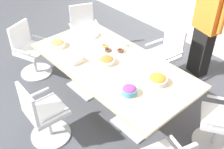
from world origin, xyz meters
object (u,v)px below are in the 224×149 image
Objects in this scene: person_standing_0 at (207,25)px; snack_bowl_pretzels at (107,60)px; donut_platter at (115,47)px; plate_stack at (91,35)px; snack_bowl_candy_mix at (129,90)px; office_chair_0 at (165,57)px; office_chair_1 at (85,33)px; snack_bowl_cookies at (58,44)px; office_chair_2 at (30,52)px; napkin_pile at (75,59)px; snack_bowl_chips_orange at (158,79)px; office_chair_5 at (224,122)px; conference_table at (112,70)px; office_chair_3 at (43,116)px.

person_standing_0 is 1.77m from snack_bowl_pretzels.
person_standing_0 is 1.52m from donut_platter.
person_standing_0 is at bearing 49.85° from plate_stack.
donut_platter is (-0.89, 0.56, -0.04)m from snack_bowl_candy_mix.
office_chair_0 is 0.95m from donut_platter.
snack_bowl_pretzels is 0.80m from plate_stack.
snack_bowl_cookies is (0.57, -0.91, 0.39)m from office_chair_1.
office_chair_2 is 4.95× the size of snack_bowl_candy_mix.
person_standing_0 is at bearing 63.76° from donut_platter.
office_chair_1 is 1.48m from napkin_pile.
snack_bowl_chips_orange reaches higher than napkin_pile.
office_chair_5 is (3.02, 1.02, 0.00)m from office_chair_2.
snack_bowl_candy_mix is at bearing -102.31° from snack_bowl_chips_orange.
snack_bowl_cookies is (0.64, 0.18, 0.39)m from office_chair_2.
person_standing_0 is at bearing 116.71° from office_chair_2.
conference_table is 0.95m from snack_bowl_cookies.
office_chair_3 reaches higher than snack_bowl_pretzels.
donut_platter is at bearing 171.13° from snack_bowl_chips_orange.
snack_bowl_pretzels reaches higher than conference_table.
snack_bowl_pretzels is at bearing -22.89° from plate_stack.
donut_platter is 2.25× the size of napkin_pile.
office_chair_2 and office_chair_3 have the same top height.
office_chair_1 is 1.00× the size of office_chair_3.
person_standing_0 reaches higher than snack_bowl_cookies.
conference_table is at bearing 20.11° from snack_bowl_cookies.
office_chair_0 is 1.00× the size of office_chair_1.
plate_stack is at bearing 114.40° from office_chair_2.
office_chair_0 is 4.25× the size of snack_bowl_pretzels.
snack_bowl_candy_mix is at bearing 90.84° from office_chair_1.
office_chair_1 is 4.25× the size of snack_bowl_pretzels.
office_chair_5 is 2.34m from plate_stack.
donut_platter is (-0.28, 0.30, 0.14)m from conference_table.
snack_bowl_candy_mix is 1.05m from donut_platter.
conference_table is 1.73m from person_standing_0.
office_chair_2 is 2.18m from snack_bowl_candy_mix.
office_chair_5 is at bearing 20.00° from snack_bowl_pretzels.
office_chair_5 is 2.28× the size of donut_platter.
office_chair_3 is at bearing -122.03° from snack_bowl_chips_orange.
person_standing_0 is 8.19× the size of snack_bowl_pretzels.
office_chair_0 and office_chair_1 have the same top height.
snack_bowl_cookies is (-0.96, -1.42, 0.39)m from office_chair_0.
office_chair_2 is 1.00× the size of office_chair_5.
donut_platter is (1.16, -0.29, 0.36)m from office_chair_1.
donut_platter is (1.24, 0.80, 0.36)m from office_chair_2.
office_chair_3 is 1.46m from donut_platter.
office_chair_3 and office_chair_5 have the same top height.
office_chair_5 is 0.52× the size of person_standing_0.
plate_stack is at bearing 86.66° from office_chair_1.
snack_bowl_chips_orange is (0.62, -0.96, 0.40)m from office_chair_0.
office_chair_2 reaches higher than snack_bowl_candy_mix.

